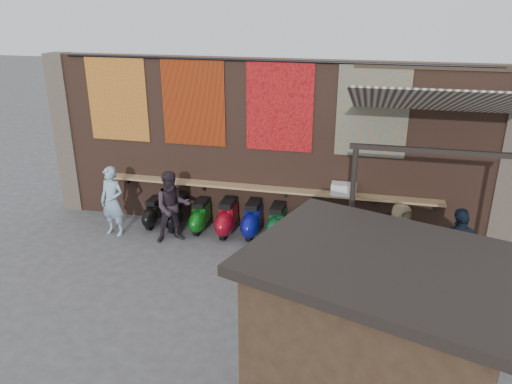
{
  "coord_description": "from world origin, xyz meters",
  "views": [
    {
      "loc": [
        2.3,
        -8.23,
        5.23
      ],
      "look_at": [
        0.07,
        1.2,
        1.45
      ],
      "focal_mm": 35.0,
      "sensor_mm": 36.0,
      "label": 1
    }
  ],
  "objects_px": {
    "scooter_stool_3": "(227,218)",
    "scooter_stool_7": "(335,232)",
    "shelf_box": "(344,189)",
    "diner_right": "(172,207)",
    "scooter_stool_1": "(178,212)",
    "scooter_stool_8": "(361,234)",
    "shopper_grey": "(442,276)",
    "scooter_stool_0": "(153,213)",
    "scooter_stool_5": "(277,223)",
    "shopper_tan": "(398,238)",
    "diner_left": "(112,201)",
    "scooter_stool_6": "(306,227)",
    "scooter_stool_9": "(389,236)",
    "scooter_stool_4": "(253,220)",
    "scooter_stool_2": "(200,216)",
    "shopper_navy": "(457,252)",
    "market_stall": "(374,370)"
  },
  "relations": [
    {
      "from": "scooter_stool_3",
      "to": "scooter_stool_5",
      "type": "relative_size",
      "value": 1.02
    },
    {
      "from": "shopper_navy",
      "to": "market_stall",
      "type": "relative_size",
      "value": 0.65
    },
    {
      "from": "shopper_tan",
      "to": "shopper_grey",
      "type": "bearing_deg",
      "value": -111.52
    },
    {
      "from": "scooter_stool_3",
      "to": "scooter_stool_5",
      "type": "height_order",
      "value": "scooter_stool_3"
    },
    {
      "from": "shopper_grey",
      "to": "scooter_stool_0",
      "type": "bearing_deg",
      "value": -7.97
    },
    {
      "from": "scooter_stool_9",
      "to": "market_stall",
      "type": "height_order",
      "value": "market_stall"
    },
    {
      "from": "shelf_box",
      "to": "scooter_stool_5",
      "type": "height_order",
      "value": "shelf_box"
    },
    {
      "from": "shopper_navy",
      "to": "diner_left",
      "type": "bearing_deg",
      "value": -24.85
    },
    {
      "from": "diner_left",
      "to": "diner_right",
      "type": "relative_size",
      "value": 0.99
    },
    {
      "from": "scooter_stool_6",
      "to": "scooter_stool_9",
      "type": "distance_m",
      "value": 1.84
    },
    {
      "from": "scooter_stool_6",
      "to": "scooter_stool_9",
      "type": "relative_size",
      "value": 1.01
    },
    {
      "from": "shopper_tan",
      "to": "scooter_stool_9",
      "type": "bearing_deg",
      "value": 53.56
    },
    {
      "from": "scooter_stool_4",
      "to": "diner_left",
      "type": "distance_m",
      "value": 3.28
    },
    {
      "from": "scooter_stool_3",
      "to": "scooter_stool_7",
      "type": "bearing_deg",
      "value": -0.38
    },
    {
      "from": "shopper_grey",
      "to": "market_stall",
      "type": "height_order",
      "value": "market_stall"
    },
    {
      "from": "diner_left",
      "to": "shopper_grey",
      "type": "height_order",
      "value": "shopper_grey"
    },
    {
      "from": "scooter_stool_2",
      "to": "scooter_stool_9",
      "type": "bearing_deg",
      "value": -0.67
    },
    {
      "from": "diner_right",
      "to": "shopper_tan",
      "type": "height_order",
      "value": "diner_right"
    },
    {
      "from": "scooter_stool_0",
      "to": "scooter_stool_8",
      "type": "distance_m",
      "value": 4.97
    },
    {
      "from": "shelf_box",
      "to": "diner_right",
      "type": "distance_m",
      "value": 3.86
    },
    {
      "from": "scooter_stool_2",
      "to": "scooter_stool_1",
      "type": "bearing_deg",
      "value": 177.92
    },
    {
      "from": "market_stall",
      "to": "scooter_stool_7",
      "type": "bearing_deg",
      "value": 117.26
    },
    {
      "from": "scooter_stool_0",
      "to": "diner_left",
      "type": "height_order",
      "value": "diner_left"
    },
    {
      "from": "scooter_stool_4",
      "to": "diner_right",
      "type": "bearing_deg",
      "value": -159.37
    },
    {
      "from": "shelf_box",
      "to": "diner_right",
      "type": "xyz_separation_m",
      "value": [
        -3.73,
        -0.9,
        -0.42
      ]
    },
    {
      "from": "scooter_stool_6",
      "to": "market_stall",
      "type": "bearing_deg",
      "value": -74.78
    },
    {
      "from": "scooter_stool_5",
      "to": "scooter_stool_9",
      "type": "xyz_separation_m",
      "value": [
        2.51,
        -0.01,
        -0.03
      ]
    },
    {
      "from": "scooter_stool_7",
      "to": "scooter_stool_8",
      "type": "bearing_deg",
      "value": 4.82
    },
    {
      "from": "shelf_box",
      "to": "scooter_stool_9",
      "type": "xyz_separation_m",
      "value": [
        1.07,
        -0.34,
        -0.88
      ]
    },
    {
      "from": "scooter_stool_3",
      "to": "scooter_stool_4",
      "type": "xyz_separation_m",
      "value": [
        0.6,
        0.06,
        -0.0
      ]
    },
    {
      "from": "diner_left",
      "to": "scooter_stool_2",
      "type": "bearing_deg",
      "value": 27.11
    },
    {
      "from": "shopper_grey",
      "to": "shopper_tan",
      "type": "distance_m",
      "value": 1.64
    },
    {
      "from": "scooter_stool_9",
      "to": "shopper_grey",
      "type": "distance_m",
      "value": 2.47
    },
    {
      "from": "scooter_stool_3",
      "to": "scooter_stool_9",
      "type": "xyz_separation_m",
      "value": [
        3.7,
        -0.02,
        -0.04
      ]
    },
    {
      "from": "diner_right",
      "to": "scooter_stool_3",
      "type": "bearing_deg",
      "value": -1.67
    },
    {
      "from": "scooter_stool_2",
      "to": "market_stall",
      "type": "bearing_deg",
      "value": -53.99
    },
    {
      "from": "scooter_stool_7",
      "to": "scooter_stool_9",
      "type": "relative_size",
      "value": 0.93
    },
    {
      "from": "scooter_stool_1",
      "to": "scooter_stool_7",
      "type": "relative_size",
      "value": 1.16
    },
    {
      "from": "scooter_stool_1",
      "to": "scooter_stool_0",
      "type": "bearing_deg",
      "value": -178.87
    },
    {
      "from": "scooter_stool_5",
      "to": "shopper_tan",
      "type": "bearing_deg",
      "value": -17.09
    },
    {
      "from": "scooter_stool_1",
      "to": "scooter_stool_8",
      "type": "bearing_deg",
      "value": -0.32
    },
    {
      "from": "scooter_stool_4",
      "to": "scooter_stool_5",
      "type": "xyz_separation_m",
      "value": [
        0.58,
        -0.07,
        -0.0
      ]
    },
    {
      "from": "scooter_stool_6",
      "to": "scooter_stool_3",
      "type": "bearing_deg",
      "value": -179.76
    },
    {
      "from": "scooter_stool_9",
      "to": "market_stall",
      "type": "xyz_separation_m",
      "value": [
        -0.34,
        -5.5,
        0.94
      ]
    },
    {
      "from": "scooter_stool_6",
      "to": "shopper_grey",
      "type": "relative_size",
      "value": 0.49
    },
    {
      "from": "shopper_navy",
      "to": "shopper_tan",
      "type": "distance_m",
      "value": 1.2
    },
    {
      "from": "scooter_stool_1",
      "to": "scooter_stool_3",
      "type": "bearing_deg",
      "value": -2.54
    },
    {
      "from": "shelf_box",
      "to": "scooter_stool_3",
      "type": "height_order",
      "value": "shelf_box"
    },
    {
      "from": "scooter_stool_1",
      "to": "scooter_stool_6",
      "type": "height_order",
      "value": "scooter_stool_1"
    },
    {
      "from": "diner_left",
      "to": "shopper_tan",
      "type": "bearing_deg",
      "value": 7.2
    }
  ]
}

